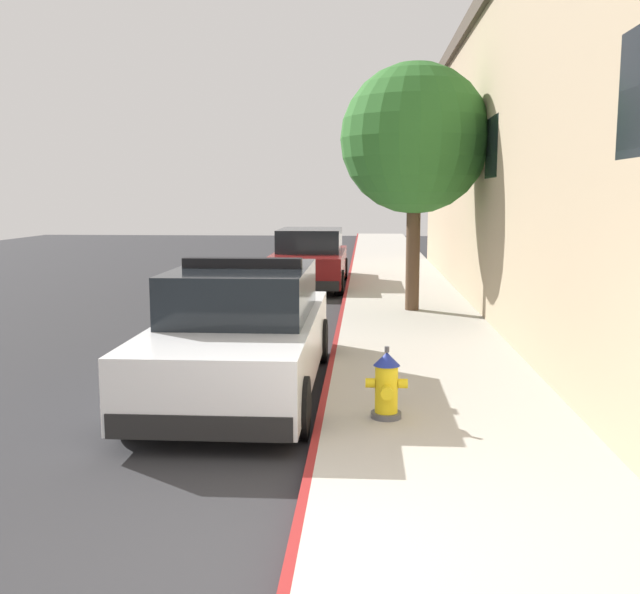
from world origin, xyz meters
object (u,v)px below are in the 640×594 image
police_cruiser (243,333)px  parked_car_silver_ahead (310,259)px  street_tree (415,140)px  fire_hydrant (386,385)px

police_cruiser → parked_car_silver_ahead: size_ratio=1.00×
police_cruiser → street_tree: (2.49, 5.81, 2.80)m
parked_car_silver_ahead → fire_hydrant: parked_car_silver_ahead is taller
police_cruiser → fire_hydrant: bearing=-39.4°
police_cruiser → parked_car_silver_ahead: police_cruiser is taller
street_tree → fire_hydrant: bearing=-95.7°
parked_car_silver_ahead → street_tree: 6.02m
police_cruiser → street_tree: size_ratio=0.99×
parked_car_silver_ahead → fire_hydrant: (1.72, -11.99, -0.25)m
fire_hydrant → police_cruiser: bearing=140.6°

